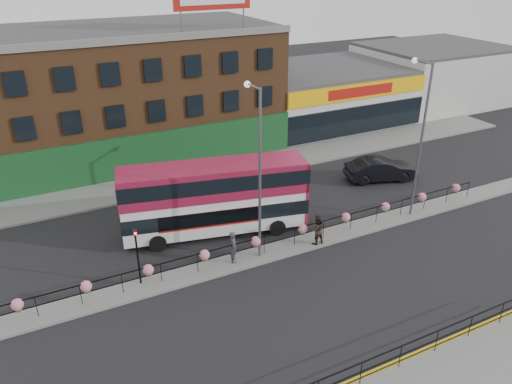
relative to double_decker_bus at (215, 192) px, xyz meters
name	(u,v)px	position (x,y,z in m)	size (l,w,h in m)	color
ground	(279,251)	(2.41, -3.64, -2.75)	(120.00, 120.00, 0.00)	black
north_pavement	(203,175)	(2.41, 8.36, -2.68)	(60.00, 4.00, 0.15)	slate
median	(279,250)	(2.41, -3.64, -2.68)	(60.00, 1.60, 0.15)	slate
yellow_line_inner	(392,362)	(2.41, -13.34, -2.74)	(60.00, 0.10, 0.01)	gold
yellow_line_outer	(395,365)	(2.41, -13.52, -2.74)	(60.00, 0.10, 0.01)	gold
brick_building	(120,92)	(-1.59, 16.32, 2.38)	(25.00, 12.21, 10.30)	brown
supermarket	(322,94)	(18.41, 16.26, -0.10)	(15.00, 12.25, 5.30)	silver
warehouse_east	(432,74)	(33.16, 16.36, 0.40)	(14.50, 12.00, 6.30)	#B9BAB4
median_railing	(280,236)	(2.41, -3.64, -1.71)	(30.04, 0.56, 1.23)	black
south_railing	(362,368)	(0.41, -13.74, -1.79)	(20.04, 0.05, 1.12)	black
double_decker_bus	(215,192)	(0.00, 0.00, 0.00)	(11.37, 4.89, 4.48)	silver
car	(380,169)	(14.00, 1.61, -1.89)	(5.53, 3.28, 1.72)	black
pedestrian_a	(233,247)	(-0.47, -3.59, -1.67)	(0.63, 0.78, 1.86)	#32343C
pedestrian_b	(317,229)	(4.62, -4.07, -1.67)	(0.92, 0.73, 1.86)	#2C221A
lamp_column_west	(258,161)	(1.08, -3.47, 3.08)	(0.34, 1.68, 9.58)	slate
lamp_column_east	(420,128)	(12.11, -3.54, 3.21)	(0.35, 1.72, 9.80)	slate
traffic_light_median	(136,245)	(-5.59, -3.25, -0.28)	(0.15, 0.28, 3.65)	black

